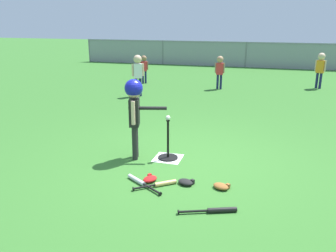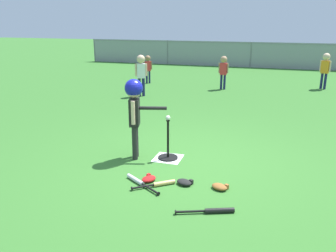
{
  "view_description": "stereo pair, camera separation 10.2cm",
  "coord_description": "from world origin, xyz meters",
  "px_view_note": "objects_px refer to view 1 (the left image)",
  "views": [
    {
      "loc": [
        1.11,
        -5.0,
        2.18
      ],
      "look_at": [
        -0.36,
        0.1,
        0.55
      ],
      "focal_mm": 37.56,
      "sensor_mm": 36.0,
      "label": 1
    },
    {
      "loc": [
        1.21,
        -4.97,
        2.18
      ],
      "look_at": [
        -0.36,
        0.1,
        0.55
      ],
      "focal_mm": 37.56,
      "sensor_mm": 36.0,
      "label": 2
    }
  ],
  "objects_px": {
    "batting_tee": "(168,152)",
    "fielder_deep_left": "(144,66)",
    "glove_by_plate": "(221,186)",
    "spare_bat_wood": "(161,184)",
    "fielder_near_right": "(138,70)",
    "baseball_on_tee": "(168,118)",
    "fielder_near_left": "(320,66)",
    "fielder_deep_right": "(220,68)",
    "glove_tossed_aside": "(150,179)",
    "glove_near_bats": "(186,182)",
    "batter_child": "(134,103)",
    "spare_bat_black": "(216,210)",
    "spare_bat_silver": "(140,182)"
  },
  "relations": [
    {
      "from": "fielder_deep_right",
      "to": "spare_bat_black",
      "type": "relative_size",
      "value": 1.57
    },
    {
      "from": "fielder_deep_right",
      "to": "spare_bat_wood",
      "type": "height_order",
      "value": "fielder_deep_right"
    },
    {
      "from": "batting_tee",
      "to": "fielder_deep_left",
      "type": "distance_m",
      "value": 6.94
    },
    {
      "from": "fielder_deep_right",
      "to": "glove_tossed_aside",
      "type": "distance_m",
      "value": 6.96
    },
    {
      "from": "batting_tee",
      "to": "fielder_deep_left",
      "type": "xyz_separation_m",
      "value": [
        -2.7,
        6.37,
        0.52
      ]
    },
    {
      "from": "spare_bat_wood",
      "to": "glove_by_plate",
      "type": "xyz_separation_m",
      "value": [
        0.8,
        0.15,
        0.01
      ]
    },
    {
      "from": "batting_tee",
      "to": "spare_bat_black",
      "type": "relative_size",
      "value": 0.97
    },
    {
      "from": "batting_tee",
      "to": "fielder_near_right",
      "type": "relative_size",
      "value": 0.55
    },
    {
      "from": "fielder_near_right",
      "to": "glove_by_plate",
      "type": "relative_size",
      "value": 4.42
    },
    {
      "from": "spare_bat_silver",
      "to": "spare_bat_wood",
      "type": "relative_size",
      "value": 1.2
    },
    {
      "from": "fielder_near_left",
      "to": "glove_tossed_aside",
      "type": "height_order",
      "value": "fielder_near_left"
    },
    {
      "from": "spare_bat_wood",
      "to": "glove_tossed_aside",
      "type": "height_order",
      "value": "glove_tossed_aside"
    },
    {
      "from": "fielder_near_right",
      "to": "spare_bat_silver",
      "type": "distance_m",
      "value": 5.75
    },
    {
      "from": "batting_tee",
      "to": "glove_near_bats",
      "type": "distance_m",
      "value": 0.97
    },
    {
      "from": "fielder_near_right",
      "to": "fielder_deep_right",
      "type": "xyz_separation_m",
      "value": [
        2.11,
        1.72,
        -0.09
      ]
    },
    {
      "from": "fielder_deep_right",
      "to": "spare_bat_silver",
      "type": "relative_size",
      "value": 1.69
    },
    {
      "from": "fielder_near_right",
      "to": "fielder_deep_left",
      "type": "distance_m",
      "value": 2.12
    },
    {
      "from": "baseball_on_tee",
      "to": "fielder_near_left",
      "type": "xyz_separation_m",
      "value": [
        3.02,
        7.05,
        0.05
      ]
    },
    {
      "from": "fielder_deep_right",
      "to": "spare_bat_black",
      "type": "height_order",
      "value": "fielder_deep_right"
    },
    {
      "from": "spare_bat_wood",
      "to": "fielder_near_left",
      "type": "bearing_deg",
      "value": 70.53
    },
    {
      "from": "fielder_near_right",
      "to": "fielder_deep_right",
      "type": "bearing_deg",
      "value": 39.18
    },
    {
      "from": "fielder_near_left",
      "to": "glove_by_plate",
      "type": "height_order",
      "value": "fielder_near_left"
    },
    {
      "from": "fielder_deep_right",
      "to": "spare_bat_wood",
      "type": "bearing_deg",
      "value": -88.13
    },
    {
      "from": "fielder_deep_right",
      "to": "spare_bat_black",
      "type": "bearing_deg",
      "value": -82.02
    },
    {
      "from": "batting_tee",
      "to": "spare_bat_wood",
      "type": "relative_size",
      "value": 1.25
    },
    {
      "from": "fielder_deep_left",
      "to": "baseball_on_tee",
      "type": "bearing_deg",
      "value": -67.0
    },
    {
      "from": "glove_by_plate",
      "to": "spare_bat_wood",
      "type": "bearing_deg",
      "value": -169.52
    },
    {
      "from": "spare_bat_black",
      "to": "batting_tee",
      "type": "bearing_deg",
      "value": 124.82
    },
    {
      "from": "batting_tee",
      "to": "spare_bat_wood",
      "type": "distance_m",
      "value": 0.99
    },
    {
      "from": "glove_near_bats",
      "to": "glove_tossed_aside",
      "type": "xyz_separation_m",
      "value": [
        -0.51,
        -0.04,
        0.0
      ]
    },
    {
      "from": "fielder_near_right",
      "to": "glove_near_bats",
      "type": "xyz_separation_m",
      "value": [
        2.65,
        -5.17,
        -0.73
      ]
    },
    {
      "from": "batting_tee",
      "to": "baseball_on_tee",
      "type": "height_order",
      "value": "baseball_on_tee"
    },
    {
      "from": "batting_tee",
      "to": "fielder_deep_right",
      "type": "bearing_deg",
      "value": 90.44
    },
    {
      "from": "spare_bat_silver",
      "to": "glove_near_bats",
      "type": "distance_m",
      "value": 0.64
    },
    {
      "from": "glove_by_plate",
      "to": "fielder_deep_right",
      "type": "bearing_deg",
      "value": 98.48
    },
    {
      "from": "baseball_on_tee",
      "to": "fielder_near_left",
      "type": "distance_m",
      "value": 7.67
    },
    {
      "from": "fielder_near_right",
      "to": "spare_bat_wood",
      "type": "relative_size",
      "value": 2.28
    },
    {
      "from": "fielder_deep_right",
      "to": "glove_by_plate",
      "type": "distance_m",
      "value": 6.99
    },
    {
      "from": "baseball_on_tee",
      "to": "fielder_deep_right",
      "type": "height_order",
      "value": "fielder_deep_right"
    },
    {
      "from": "batting_tee",
      "to": "fielder_near_right",
      "type": "bearing_deg",
      "value": 116.43
    },
    {
      "from": "spare_bat_silver",
      "to": "spare_bat_wood",
      "type": "height_order",
      "value": "same"
    },
    {
      "from": "batter_child",
      "to": "glove_by_plate",
      "type": "relative_size",
      "value": 4.81
    },
    {
      "from": "baseball_on_tee",
      "to": "batter_child",
      "type": "bearing_deg",
      "value": -165.25
    },
    {
      "from": "fielder_deep_right",
      "to": "baseball_on_tee",
      "type": "bearing_deg",
      "value": -89.56
    },
    {
      "from": "fielder_deep_left",
      "to": "fielder_deep_right",
      "type": "height_order",
      "value": "fielder_deep_right"
    },
    {
      "from": "batter_child",
      "to": "spare_bat_silver",
      "type": "distance_m",
      "value": 1.3
    },
    {
      "from": "fielder_deep_right",
      "to": "spare_bat_silver",
      "type": "bearing_deg",
      "value": -90.61
    },
    {
      "from": "spare_bat_wood",
      "to": "glove_near_bats",
      "type": "relative_size",
      "value": 1.96
    },
    {
      "from": "fielder_near_left",
      "to": "glove_near_bats",
      "type": "height_order",
      "value": "fielder_near_left"
    },
    {
      "from": "spare_bat_black",
      "to": "glove_tossed_aside",
      "type": "xyz_separation_m",
      "value": [
        -1.02,
        0.57,
        0.01
      ]
    }
  ]
}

